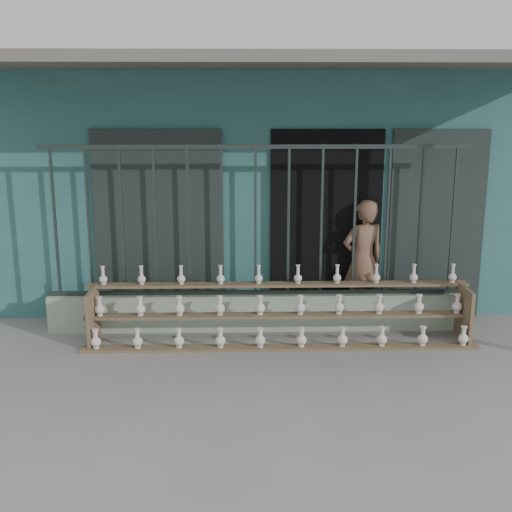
{
  "coord_description": "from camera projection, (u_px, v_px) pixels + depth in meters",
  "views": [
    {
      "loc": [
        -0.17,
        -6.14,
        2.72
      ],
      "look_at": [
        0.0,
        1.0,
        1.0
      ],
      "focal_mm": 45.0,
      "sensor_mm": 36.0,
      "label": 1
    }
  ],
  "objects": [
    {
      "name": "shelf_rack",
      "position": [
        280.0,
        312.0,
        7.4
      ],
      "size": [
        4.5,
        0.68,
        0.85
      ],
      "color": "brown",
      "rests_on": "ground"
    },
    {
      "name": "elderly_woman",
      "position": [
        363.0,
        261.0,
        8.08
      ],
      "size": [
        0.65,
        0.53,
        1.55
      ],
      "primitive_type": "imported",
      "rotation": [
        0.0,
        0.0,
        3.47
      ],
      "color": "brown",
      "rests_on": "ground"
    },
    {
      "name": "security_fence",
      "position": [
        255.0,
        221.0,
        7.56
      ],
      "size": [
        5.0,
        0.04,
        1.8
      ],
      "color": "#283330",
      "rests_on": "parapet_wall"
    },
    {
      "name": "workshop_building",
      "position": [
        251.0,
        172.0,
        10.34
      ],
      "size": [
        7.4,
        6.6,
        3.21
      ],
      "color": "#2B5C5C",
      "rests_on": "ground"
    },
    {
      "name": "parapet_wall",
      "position": [
        255.0,
        312.0,
        7.82
      ],
      "size": [
        5.0,
        0.2,
        0.45
      ],
      "primitive_type": "cube",
      "color": "#94A68E",
      "rests_on": "ground"
    },
    {
      "name": "ground",
      "position": [
        258.0,
        373.0,
        6.61
      ],
      "size": [
        60.0,
        60.0,
        0.0
      ],
      "primitive_type": "plane",
      "color": "slate"
    }
  ]
}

